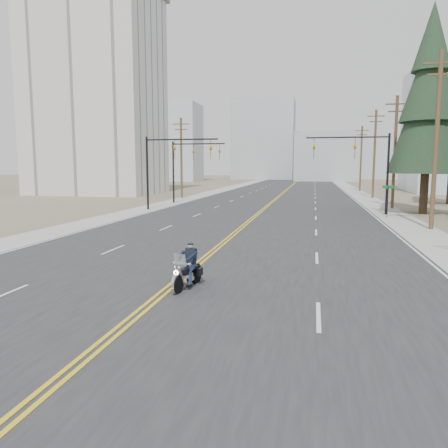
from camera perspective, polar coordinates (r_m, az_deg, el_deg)
The scene contains 21 objects.
ground_plane at distance 10.18m, azimuth -18.41°, elevation -16.99°, with size 400.00×400.00×0.00m, color #776D56.
road at distance 78.23m, azimuth 8.13°, elevation 4.38°, with size 20.00×200.00×0.01m, color #303033.
sidewalk_left at distance 79.76m, azimuth -0.17°, elevation 4.51°, with size 3.00×200.00×0.01m, color #A5A5A0.
sidewalk_right at distance 78.37m, azimuth 16.57°, elevation 4.15°, with size 3.00×200.00×0.01m, color #A5A5A0.
traffic_mast_left at distance 42.28m, azimuth -7.45°, elevation 8.49°, with size 7.10×0.26×7.00m.
traffic_mast_right at distance 40.20m, azimuth 17.80°, elevation 8.25°, with size 7.10×0.26×7.00m.
traffic_mast_far at distance 50.00m, azimuth -4.80°, elevation 8.29°, with size 6.10×0.26×7.00m.
street_sign at distance 38.52m, azimuth 20.63°, elevation 3.51°, with size 0.90×0.06×2.62m.
utility_pole_b at distance 31.97m, azimuth 26.00°, elevation 10.03°, with size 2.20×0.30×11.50m.
utility_pole_c at distance 46.64m, azimuth 21.42°, elevation 8.92°, with size 2.20×0.30×11.00m.
utility_pole_d at distance 61.48m, azimuth 19.06°, elevation 8.79°, with size 2.20×0.30×11.50m.
utility_pole_e at distance 78.37m, azimuth 17.46°, elevation 8.30°, with size 2.20×0.30×11.00m.
utility_pole_left at distance 58.59m, azimuth -5.60°, elevation 8.75°, with size 2.20×0.30×10.50m.
apartment_block at distance 71.81m, azimuth -16.33°, elevation 15.89°, with size 18.00×14.00×30.00m, color silver.
haze_bldg_a at distance 129.42m, azimuth -6.40°, elevation 10.48°, with size 14.00×12.00×22.00m, color #B7BCC6.
haze_bldg_b at distance 133.04m, azimuth 13.15°, elevation 8.52°, with size 18.00×14.00×14.00m, color #ADB2B7.
haze_bldg_d at distance 149.18m, azimuth 5.24°, elevation 10.86°, with size 20.00×15.00×26.00m, color #ADB2B7.
haze_bldg_e at distance 159.27m, azimuth 19.10°, elevation 7.75°, with size 14.00×14.00×12.00m, color #B7BCC6.
haze_bldg_f at distance 148.50m, azimuth -10.15°, elevation 8.86°, with size 12.00×12.00×16.00m, color #ADB2B7.
motorcyclist at distance 15.01m, azimuth -4.83°, elevation -5.52°, with size 0.86×2.00×1.56m, color black, non-canonical shape.
conifer_tall at distance 42.67m, azimuth 25.28°, elevation 15.06°, with size 6.45×6.45×17.91m.
Camera 1 is at (4.78, -7.97, 4.15)m, focal length 35.00 mm.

